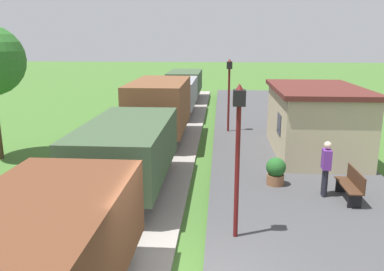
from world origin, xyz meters
name	(u,v)px	position (x,y,z in m)	size (l,w,h in m)	color
freight_train	(160,113)	(-2.40, 11.62, 1.46)	(2.50, 32.60, 2.72)	brown
station_hut	(315,120)	(4.40, 9.48, 1.65)	(3.50, 5.80, 2.78)	tan
bench_near_hut	(351,185)	(4.40, 4.48, 0.72)	(0.42, 1.50, 0.91)	#422819
person_waiting	(326,167)	(3.69, 4.73, 1.18)	(0.26, 0.39, 1.71)	black
potted_planter	(276,171)	(2.34, 5.58, 0.72)	(0.64, 0.64, 0.92)	brown
lamp_post_near	(238,134)	(0.91, 2.00, 2.80)	(0.28, 0.28, 3.70)	#591414
lamp_post_far	(229,82)	(0.91, 13.16, 2.80)	(0.28, 0.28, 3.70)	#591414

